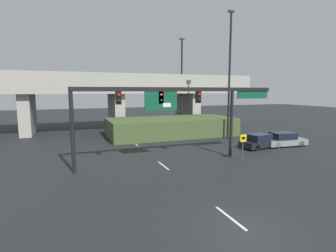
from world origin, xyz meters
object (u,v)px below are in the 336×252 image
at_px(highway_light_pole_near, 229,73).
at_px(parked_sedan_near_right, 260,141).
at_px(signal_gantry, 176,101).
at_px(speed_limit_sign, 243,143).
at_px(parked_sedan_mid_right, 283,140).
at_px(highway_light_pole_far, 182,82).

distance_m(highway_light_pole_near, parked_sedan_near_right, 9.29).
bearing_deg(highway_light_pole_near, signal_gantry, -142.44).
xyz_separation_m(signal_gantry, speed_limit_sign, (5.25, -1.69, -3.45)).
relative_size(speed_limit_sign, parked_sedan_mid_right, 0.49).
bearing_deg(highway_light_pole_far, parked_sedan_near_right, -81.18).
relative_size(highway_light_pole_near, highway_light_pole_far, 1.13).
relative_size(speed_limit_sign, highway_light_pole_near, 0.15).
xyz_separation_m(speed_limit_sign, parked_sedan_mid_right, (7.73, 3.44, -0.83)).
relative_size(highway_light_pole_near, parked_sedan_near_right, 3.32).
distance_m(speed_limit_sign, highway_light_pole_far, 19.10).
xyz_separation_m(highway_light_pole_far, parked_sedan_mid_right, (5.22, -14.68, -6.33)).
xyz_separation_m(highway_light_pole_far, parked_sedan_near_right, (2.25, -14.52, -6.34)).
xyz_separation_m(highway_light_pole_near, highway_light_pole_far, (-2.37, 8.64, -0.86)).
bearing_deg(signal_gantry, parked_sedan_near_right, 10.84).
height_order(signal_gantry, parked_sedan_near_right, signal_gantry).
distance_m(highway_light_pole_far, parked_sedan_near_right, 16.00).
bearing_deg(signal_gantry, speed_limit_sign, -17.82).
height_order(speed_limit_sign, parked_sedan_mid_right, speed_limit_sign).
height_order(signal_gantry, highway_light_pole_near, highway_light_pole_near).
xyz_separation_m(signal_gantry, parked_sedan_mid_right, (12.98, 1.76, -4.28)).
bearing_deg(speed_limit_sign, highway_light_pole_near, 62.76).
height_order(signal_gantry, speed_limit_sign, signal_gantry).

